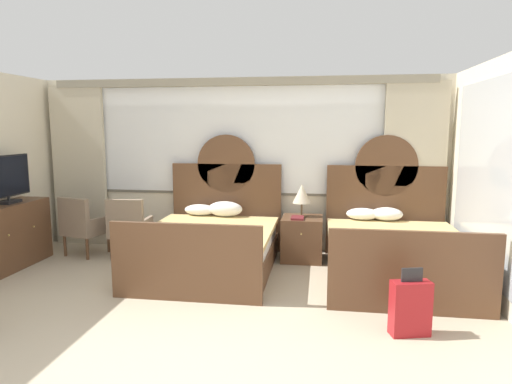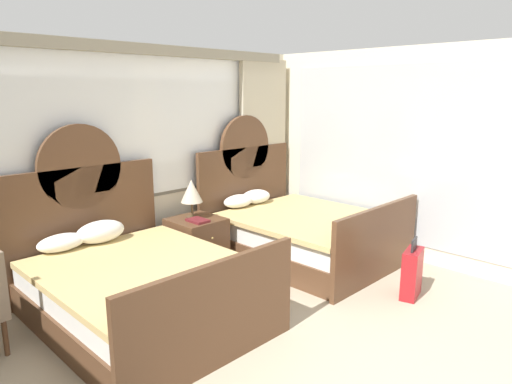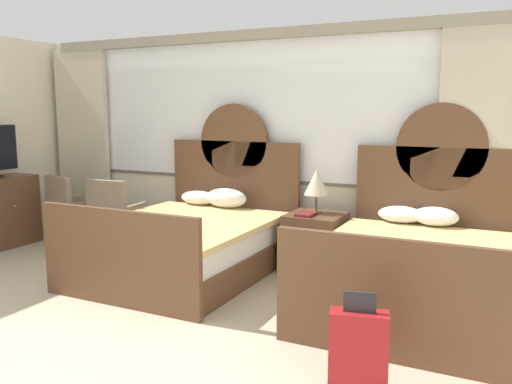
{
  "view_description": "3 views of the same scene",
  "coord_description": "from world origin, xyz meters",
  "px_view_note": "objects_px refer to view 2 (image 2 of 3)",
  "views": [
    {
      "loc": [
        1.3,
        -3.0,
        1.93
      ],
      "look_at": [
        0.52,
        2.26,
        1.15
      ],
      "focal_mm": 31.09,
      "sensor_mm": 36.0,
      "label": 1
    },
    {
      "loc": [
        -2.26,
        -0.94,
        2.16
      ],
      "look_at": [
        0.93,
        2.22,
        1.16
      ],
      "focal_mm": 32.15,
      "sensor_mm": 36.0,
      "label": 2
    },
    {
      "loc": [
        2.95,
        -1.98,
        1.75
      ],
      "look_at": [
        0.62,
        2.75,
        0.93
      ],
      "focal_mm": 37.28,
      "sensor_mm": 36.0,
      "label": 3
    }
  ],
  "objects_px": {
    "bed_near_mirror": "(299,231)",
    "suitcase_on_floor": "(412,273)",
    "nightstand_between_beds": "(197,243)",
    "book_on_nightstand": "(198,220)",
    "bed_near_window": "(137,285)",
    "table_lamp_on_nightstand": "(191,191)"
  },
  "relations": [
    {
      "from": "bed_near_mirror",
      "to": "table_lamp_on_nightstand",
      "type": "bearing_deg",
      "value": 150.51
    },
    {
      "from": "bed_near_mirror",
      "to": "suitcase_on_floor",
      "type": "bearing_deg",
      "value": -93.53
    },
    {
      "from": "bed_near_mirror",
      "to": "table_lamp_on_nightstand",
      "type": "xyz_separation_m",
      "value": [
        -1.22,
        0.69,
        0.62
      ]
    },
    {
      "from": "bed_near_window",
      "to": "bed_near_mirror",
      "type": "xyz_separation_m",
      "value": [
        2.42,
        -0.0,
        -0.0
      ]
    },
    {
      "from": "bed_near_window",
      "to": "table_lamp_on_nightstand",
      "type": "distance_m",
      "value": 1.52
    },
    {
      "from": "table_lamp_on_nightstand",
      "to": "bed_near_window",
      "type": "bearing_deg",
      "value": -150.08
    },
    {
      "from": "suitcase_on_floor",
      "to": "table_lamp_on_nightstand",
      "type": "bearing_deg",
      "value": 115.75
    },
    {
      "from": "table_lamp_on_nightstand",
      "to": "bed_near_mirror",
      "type": "bearing_deg",
      "value": -29.49
    },
    {
      "from": "bed_near_window",
      "to": "nightstand_between_beds",
      "type": "relative_size",
      "value": 3.52
    },
    {
      "from": "bed_near_mirror",
      "to": "nightstand_between_beds",
      "type": "xyz_separation_m",
      "value": [
        -1.21,
        0.64,
        -0.03
      ]
    },
    {
      "from": "suitcase_on_floor",
      "to": "nightstand_between_beds",
      "type": "bearing_deg",
      "value": 116.01
    },
    {
      "from": "nightstand_between_beds",
      "to": "book_on_nightstand",
      "type": "relative_size",
      "value": 2.44
    },
    {
      "from": "nightstand_between_beds",
      "to": "bed_near_mirror",
      "type": "bearing_deg",
      "value": -27.78
    },
    {
      "from": "suitcase_on_floor",
      "to": "book_on_nightstand",
      "type": "bearing_deg",
      "value": 118.56
    },
    {
      "from": "bed_near_window",
      "to": "bed_near_mirror",
      "type": "distance_m",
      "value": 2.42
    },
    {
      "from": "book_on_nightstand",
      "to": "suitcase_on_floor",
      "type": "xyz_separation_m",
      "value": [
        1.17,
        -2.15,
        -0.38
      ]
    },
    {
      "from": "nightstand_between_beds",
      "to": "suitcase_on_floor",
      "type": "distance_m",
      "value": 2.52
    },
    {
      "from": "bed_near_window",
      "to": "table_lamp_on_nightstand",
      "type": "height_order",
      "value": "bed_near_window"
    },
    {
      "from": "nightstand_between_beds",
      "to": "book_on_nightstand",
      "type": "bearing_deg",
      "value": -118.58
    },
    {
      "from": "table_lamp_on_nightstand",
      "to": "suitcase_on_floor",
      "type": "bearing_deg",
      "value": -64.25
    },
    {
      "from": "bed_near_window",
      "to": "bed_near_mirror",
      "type": "bearing_deg",
      "value": -0.01
    },
    {
      "from": "suitcase_on_floor",
      "to": "bed_near_mirror",
      "type": "bearing_deg",
      "value": 86.47
    }
  ]
}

